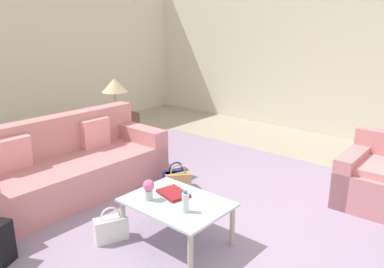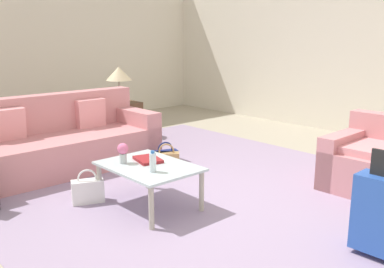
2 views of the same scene
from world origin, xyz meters
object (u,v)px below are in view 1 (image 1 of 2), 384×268
(water_bottle, at_px, (185,202))
(couch, at_px, (65,169))
(coffee_table, at_px, (177,206))
(flower_vase, at_px, (149,188))
(handbag_tan, at_px, (178,181))
(handbag_white, at_px, (111,228))
(coffee_table_book, at_px, (173,193))
(table_lamp, at_px, (115,86))
(side_table, at_px, (117,130))
(handbag_navy, at_px, (176,179))

(water_bottle, bearing_deg, couch, 180.00)
(couch, bearing_deg, water_bottle, -0.00)
(coffee_table, xyz_separation_m, flower_vase, (-0.22, -0.15, 0.18))
(handbag_tan, bearing_deg, handbag_white, -77.81)
(couch, distance_m, coffee_table_book, 1.70)
(water_bottle, relative_size, handbag_white, 0.57)
(coffee_table_book, xyz_separation_m, table_lamp, (-2.68, 1.42, 0.60))
(coffee_table_book, bearing_deg, handbag_white, -114.43)
(coffee_table, distance_m, side_table, 3.18)
(couch, relative_size, flower_vase, 12.03)
(handbag_white, distance_m, handbag_navy, 1.35)
(handbag_tan, distance_m, handbag_navy, 0.09)
(coffee_table, distance_m, coffee_table_book, 0.16)
(water_bottle, xyz_separation_m, handbag_white, (-0.71, -0.30, -0.40))
(side_table, height_order, handbag_white, side_table)
(flower_vase, bearing_deg, side_table, 147.40)
(flower_vase, bearing_deg, handbag_tan, 119.03)
(flower_vase, xyz_separation_m, handbag_navy, (-0.64, 1.05, -0.43))
(flower_vase, height_order, side_table, flower_vase)
(water_bottle, height_order, handbag_navy, water_bottle)
(coffee_table, xyz_separation_m, table_lamp, (-2.80, 1.50, 0.67))
(coffee_table, height_order, handbag_tan, coffee_table)
(coffee_table_book, bearing_deg, side_table, 166.12)
(couch, xyz_separation_m, side_table, (-1.00, 1.60, -0.02))
(coffee_table, relative_size, side_table, 1.67)
(coffee_table_book, distance_m, table_lamp, 3.09)
(flower_vase, relative_size, handbag_tan, 0.57)
(coffee_table, height_order, table_lamp, table_lamp)
(side_table, bearing_deg, water_bottle, -28.07)
(handbag_navy, bearing_deg, coffee_table_book, -48.03)
(coffee_table, distance_m, handbag_navy, 1.27)
(flower_vase, bearing_deg, water_bottle, 6.79)
(couch, relative_size, handbag_navy, 6.89)
(table_lamp, relative_size, handbag_white, 1.65)
(coffee_table, distance_m, table_lamp, 3.25)
(handbag_tan, bearing_deg, handbag_navy, 150.26)
(coffee_table, relative_size, handbag_tan, 2.71)
(handbag_white, xyz_separation_m, handbag_navy, (-0.35, 1.30, 0.00))
(water_bottle, height_order, side_table, water_bottle)
(coffee_table_book, relative_size, table_lamp, 0.51)
(coffee_table, xyz_separation_m, side_table, (-2.80, 1.50, -0.09))
(coffee_table, xyz_separation_m, handbag_navy, (-0.86, 0.90, -0.25))
(handbag_tan, xyz_separation_m, handbag_navy, (-0.08, 0.05, 0.00))
(side_table, height_order, handbag_navy, side_table)
(flower_vase, distance_m, handbag_white, 0.57)
(table_lamp, bearing_deg, coffee_table_book, -27.92)
(side_table, relative_size, handbag_white, 1.62)
(flower_vase, xyz_separation_m, table_lamp, (-2.58, 1.65, 0.49))
(table_lamp, height_order, handbag_navy, table_lamp)
(coffee_table_book, xyz_separation_m, handbag_tan, (-0.66, 0.77, -0.32))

